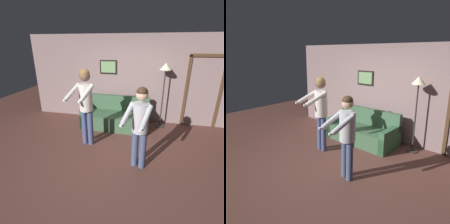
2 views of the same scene
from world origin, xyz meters
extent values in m
plane|color=brown|center=(0.00, 0.00, 0.00)|extent=(12.00, 12.00, 0.00)
cube|color=gray|center=(0.00, 2.04, 1.30)|extent=(6.40, 0.06, 2.60)
cube|color=black|center=(-0.65, 1.99, 1.66)|extent=(0.53, 0.02, 0.41)
cube|color=#6B925D|center=(-0.65, 1.98, 1.66)|extent=(0.45, 0.01, 0.33)
cube|color=#4C331E|center=(1.65, 1.99, 1.02)|extent=(0.08, 0.04, 2.04)
cube|color=#3C5D40|center=(-0.30, 1.37, 0.21)|extent=(1.92, 0.90, 0.42)
cube|color=#3C5D40|center=(-0.29, 1.72, 0.65)|extent=(1.90, 0.19, 0.45)
cube|color=#3E6047|center=(-1.17, 1.39, 0.29)|extent=(0.18, 0.85, 0.58)
cube|color=#34613D|center=(0.57, 1.34, 0.29)|extent=(0.18, 0.85, 0.58)
cylinder|color=#332D28|center=(1.01, 1.69, 0.01)|extent=(0.28, 0.28, 0.02)
cylinder|color=#332D28|center=(1.01, 1.69, 0.85)|extent=(0.04, 0.04, 1.65)
cone|color=#F9EAB7|center=(1.01, 1.69, 1.76)|extent=(0.31, 0.31, 0.18)
cylinder|color=#414B76|center=(-0.83, 0.30, 0.44)|extent=(0.13, 0.13, 0.88)
cylinder|color=#414B76|center=(-0.67, 0.28, 0.44)|extent=(0.13, 0.13, 0.88)
cylinder|color=silver|center=(-0.75, 0.29, 1.19)|extent=(0.30, 0.30, 0.62)
sphere|color=brown|center=(-0.75, 0.29, 1.68)|extent=(0.24, 0.24, 0.24)
sphere|color=brown|center=(-0.75, 0.29, 1.72)|extent=(0.23, 0.23, 0.23)
cylinder|color=silver|center=(-0.95, 0.06, 1.37)|extent=(0.16, 0.55, 0.29)
cube|color=white|center=(-0.99, -0.20, 1.27)|extent=(0.06, 0.15, 0.04)
cylinder|color=silver|center=(-0.62, 0.01, 1.37)|extent=(0.16, 0.55, 0.29)
cube|color=white|center=(-0.65, -0.24, 1.27)|extent=(0.06, 0.15, 0.04)
cylinder|color=#414C6C|center=(0.45, -0.28, 0.39)|extent=(0.13, 0.13, 0.79)
cylinder|color=#414C6C|center=(0.61, -0.32, 0.39)|extent=(0.13, 0.13, 0.79)
cylinder|color=#B2B2B7|center=(0.53, -0.30, 1.06)|extent=(0.30, 0.30, 0.56)
sphere|color=#D8AD8E|center=(0.53, -0.30, 1.50)|extent=(0.22, 0.22, 0.22)
sphere|color=#382314|center=(0.53, -0.30, 1.54)|extent=(0.21, 0.21, 0.21)
cylinder|color=#B2B2B7|center=(0.31, -0.46, 1.19)|extent=(0.21, 0.48, 0.32)
cube|color=white|center=(0.25, -0.67, 1.07)|extent=(0.08, 0.16, 0.04)
cylinder|color=#B2B2B7|center=(0.64, -0.55, 1.19)|extent=(0.21, 0.48, 0.32)
cube|color=white|center=(0.58, -0.76, 1.07)|extent=(0.08, 0.16, 0.04)
camera|label=1|loc=(0.68, -3.27, 2.32)|focal=28.00mm
camera|label=2|loc=(2.88, -3.27, 2.38)|focal=35.00mm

